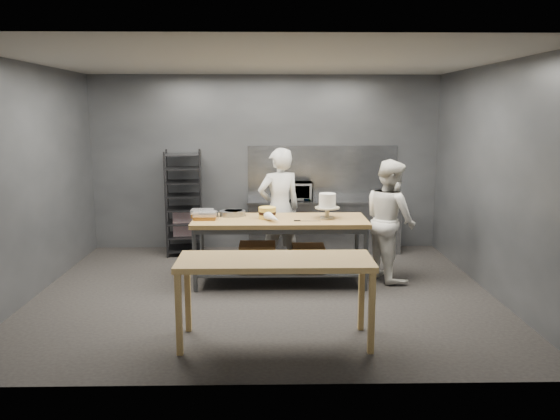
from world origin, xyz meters
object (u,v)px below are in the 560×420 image
Objects in this scene: chef_behind at (279,209)px; work_table at (280,243)px; chef_right at (390,220)px; layer_cake at (267,213)px; frosted_cake_stand at (327,203)px; speed_rack at (184,203)px; near_counter at (275,267)px; microwave at (296,191)px.

work_table is at bearing 69.58° from chef_behind.
layer_cake is (-1.75, -0.16, 0.14)m from chef_right.
layer_cake is (-0.17, -0.01, 0.43)m from work_table.
work_table is 0.87m from frosted_cake_stand.
layer_cake is (1.41, -1.66, 0.14)m from speed_rack.
near_counter is 2.03m from layer_cake.
speed_rack is (-1.50, 3.68, 0.04)m from near_counter.
chef_behind is at bearing 51.49° from chef_right.
chef_behind reaches higher than work_table.
speed_rack is 2.80m from frosted_cake_stand.
frosted_cake_stand reaches higher than near_counter.
near_counter is 2.75m from chef_behind.
chef_right is (1.66, 2.18, 0.05)m from near_counter.
microwave reaches higher than near_counter.
work_table is 9.98× the size of layer_cake.
microwave is (0.40, 3.76, 0.24)m from near_counter.
near_counter is (-0.08, -2.03, 0.24)m from work_table.
speed_rack is 1.91m from microwave.
near_counter is 8.32× the size of layer_cake.
speed_rack reaches higher than work_table.
chef_behind is (1.59, -0.93, 0.07)m from speed_rack.
speed_rack is (-1.58, 1.65, 0.28)m from work_table.
chef_right is at bearing 5.19° from layer_cake.
work_table is 0.81m from chef_behind.
layer_cake is (-0.09, 2.02, 0.19)m from near_counter.
microwave is (-1.26, 1.58, 0.19)m from chef_right.
speed_rack is 5.02× the size of frosted_cake_stand.
microwave reaches higher than layer_cake.
work_table is 1.37× the size of speed_rack.
microwave is at bearing 79.64° from work_table.
microwave is at bearing 83.92° from near_counter.
speed_rack is at bearing 130.43° from layer_cake.
work_table is 0.46m from layer_cake.
frosted_cake_stand is (0.66, 0.00, 0.56)m from work_table.
microwave is (1.90, 0.08, 0.19)m from speed_rack.
speed_rack is 1.01× the size of chef_right.
near_counter is at bearing -67.83° from speed_rack.
near_counter is 1.14× the size of speed_rack.
work_table is 1.61m from chef_right.
chef_right is 2.03m from microwave.
chef_right is at bearing 52.70° from near_counter.
speed_rack is at bearing 112.17° from near_counter.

